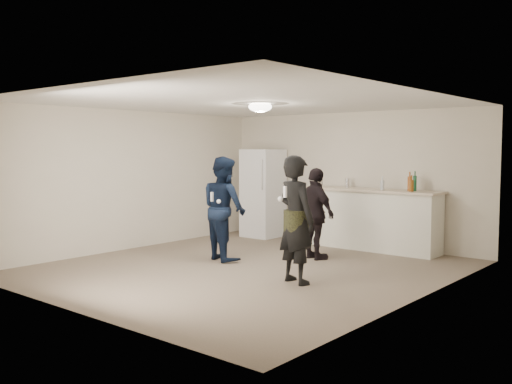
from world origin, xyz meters
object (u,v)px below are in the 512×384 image
Objects in this scene: man at (224,208)px; spectator at (316,214)px; woman at (296,220)px; fridge at (263,193)px; counter at (368,220)px; shaker at (347,183)px.

spectator is at bearing -120.33° from man.
man is 1.50m from spectator.
fridge is at bearing -29.76° from woman.
woman is (2.94, -2.90, -0.04)m from fridge.
fridge is 4.13m from woman.
woman reaches higher than man.
man reaches higher than spectator.
fridge reaches higher than man.
fridge is at bearing -178.32° from counter.
woman is at bearing 135.26° from spectator.
counter is 2.42m from fridge.
shaker is (-0.51, 0.13, 0.65)m from counter.
shaker is at bearing 165.96° from counter.
man reaches higher than counter.
spectator reaches higher than counter.
man is at bearing -107.80° from shaker.
fridge is 1.07× the size of man.
shaker is 3.29m from woman.
man is at bearing -65.22° from fridge.
fridge is 1.04× the size of woman.
man is 1.13× the size of spectator.
shaker is at bearing 6.00° from fridge.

